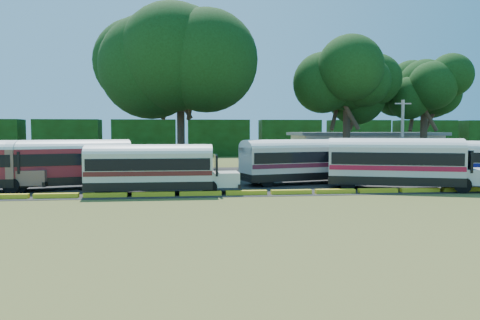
{
  "coord_description": "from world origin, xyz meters",
  "views": [
    {
      "loc": [
        -5.47,
        -29.16,
        4.22
      ],
      "look_at": [
        -1.33,
        6.0,
        1.99
      ],
      "focal_mm": 35.0,
      "sensor_mm": 36.0,
      "label": 1
    }
  ],
  "objects": [
    {
      "name": "terminal_building",
      "position": [
        18.0,
        30.0,
        2.03
      ],
      "size": [
        19.0,
        9.0,
        4.0
      ],
      "color": "beige",
      "rests_on": "ground"
    },
    {
      "name": "bus_white_blue",
      "position": [
        14.25,
        6.79,
        1.92
      ],
      "size": [
        10.65,
        4.84,
        3.4
      ],
      "rotation": [
        0.0,
        0.0,
        -0.23
      ],
      "color": "black",
      "rests_on": "ground"
    },
    {
      "name": "bus_cream_east",
      "position": [
        3.44,
        6.79,
        2.0
      ],
      "size": [
        11.05,
        5.3,
        3.53
      ],
      "rotation": [
        0.0,
        0.0,
        0.26
      ],
      "color": "black",
      "rests_on": "ground"
    },
    {
      "name": "ground",
      "position": [
        0.0,
        0.0,
        0.0
      ],
      "size": [
        160.0,
        160.0,
        0.0
      ],
      "primitive_type": "plane",
      "color": "#44521B",
      "rests_on": "ground"
    },
    {
      "name": "bus_red",
      "position": [
        -13.71,
        5.65,
        2.04
      ],
      "size": [
        11.15,
        5.52,
        3.56
      ],
      "rotation": [
        0.0,
        0.0,
        0.28
      ],
      "color": "black",
      "rests_on": "ground"
    },
    {
      "name": "tree_east",
      "position": [
        22.07,
        22.26,
        9.31
      ],
      "size": [
        8.3,
        8.3,
        12.43
      ],
      "color": "#312118",
      "rests_on": "ground"
    },
    {
      "name": "utility_pole",
      "position": [
        15.06,
        13.2,
        3.68
      ],
      "size": [
        1.6,
        0.3,
        7.13
      ],
      "color": "gray",
      "rests_on": "ground"
    },
    {
      "name": "asphalt_strip",
      "position": [
        1.0,
        12.0,
        0.01
      ],
      "size": [
        64.0,
        24.0,
        0.02
      ],
      "primitive_type": "cube",
      "color": "black",
      "rests_on": "ground"
    },
    {
      "name": "bus_cream_west",
      "position": [
        -7.58,
        2.2,
        1.87
      ],
      "size": [
        10.09,
        2.58,
        3.31
      ],
      "rotation": [
        0.0,
        0.0,
        -0.0
      ],
      "color": "black",
      "rests_on": "ground"
    },
    {
      "name": "tree_center",
      "position": [
        11.97,
        19.94,
        9.64
      ],
      "size": [
        9.07,
        9.07,
        13.03
      ],
      "color": "#312118",
      "rests_on": "ground"
    },
    {
      "name": "treeline_backdrop",
      "position": [
        0.0,
        48.0,
        3.0
      ],
      "size": [
        130.0,
        4.0,
        6.0
      ],
      "color": "black",
      "rests_on": "ground"
    },
    {
      "name": "bus_white_red",
      "position": [
        9.6,
        2.59,
        2.08
      ],
      "size": [
        11.46,
        6.25,
        3.68
      ],
      "rotation": [
        0.0,
        0.0,
        -0.33
      ],
      "color": "black",
      "rests_on": "ground"
    },
    {
      "name": "curb",
      "position": [
        -0.0,
        1.0,
        0.15
      ],
      "size": [
        53.7,
        0.45,
        0.3
      ],
      "color": "yellow",
      "rests_on": "ground"
    },
    {
      "name": "tree_west",
      "position": [
        -5.89,
        19.71,
        11.95
      ],
      "size": [
        14.06,
        14.06,
        17.13
      ],
      "color": "#312118",
      "rests_on": "ground"
    }
  ]
}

